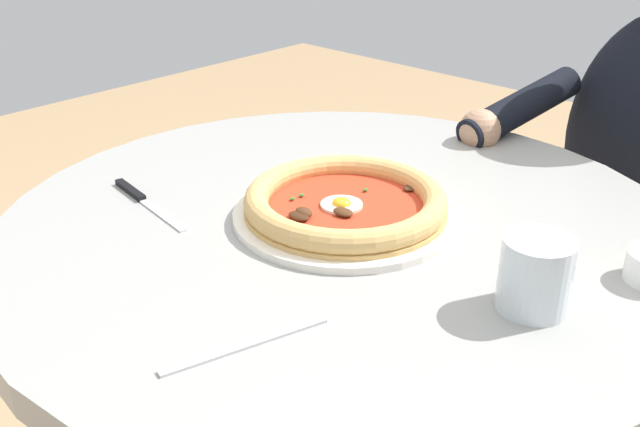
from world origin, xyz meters
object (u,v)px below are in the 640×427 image
pizza_on_plate (344,204)px  diner_person (632,254)px  fork_utensil (246,345)px  water_glass (535,279)px  steak_knife (139,197)px  dining_table (340,305)px

pizza_on_plate → diner_person: diner_person is taller
fork_utensil → diner_person: diner_person is taller
water_glass → steak_knife: 0.55m
diner_person → steak_knife: bearing=151.8°
dining_table → fork_utensil: size_ratio=5.24×
steak_knife → fork_utensil: steak_knife is taller
steak_knife → fork_utensil: (-0.13, -0.36, -0.00)m
water_glass → diner_person: bearing=9.6°
steak_knife → pizza_on_plate: bearing=-58.4°
steak_knife → diner_person: size_ratio=0.17×
water_glass → diner_person: 0.73m
steak_knife → diner_person: diner_person is taller
pizza_on_plate → steak_knife: bearing=121.6°
dining_table → steak_knife: size_ratio=4.71×
steak_knife → fork_utensil: size_ratio=1.11×
water_glass → steak_knife: bearing=103.2°
dining_table → water_glass: bearing=-93.7°
pizza_on_plate → fork_utensil: pizza_on_plate is taller
steak_knife → fork_utensil: 0.38m
pizza_on_plate → fork_utensil: bearing=-157.1°
water_glass → fork_utensil: (-0.25, 0.17, -0.03)m
dining_table → fork_utensil: (-0.27, -0.11, 0.13)m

